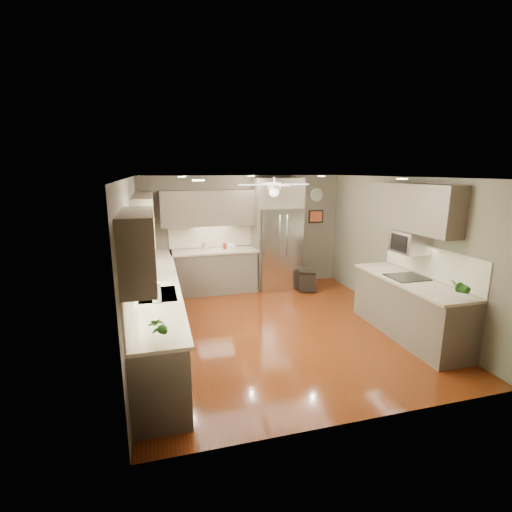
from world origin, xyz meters
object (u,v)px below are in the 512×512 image
refrigerator (278,236)px  stool (307,281)px  soap_bottle (146,278)px  canister_c (207,246)px  paper_towel (156,292)px  potted_plant_left (157,327)px  bowl (231,248)px  canister_b (204,247)px  canister_d (225,246)px  potted_plant_right (458,287)px  microwave (410,242)px

refrigerator → stool: 1.18m
soap_bottle → canister_c: bearing=61.0°
soap_bottle → paper_towel: size_ratio=0.62×
canister_c → soap_bottle: canister_c is taller
refrigerator → canister_c: bearing=177.5°
canister_c → paper_towel: bearing=-109.2°
potted_plant_left → bowl: bearing=69.1°
canister_b → soap_bottle: bearing=-117.8°
soap_bottle → stool: soap_bottle is taller
canister_d → paper_towel: (-1.46, -3.08, 0.08)m
soap_bottle → potted_plant_right: potted_plant_right is taller
canister_c → potted_plant_right: potted_plant_right is taller
microwave → canister_b: bearing=136.6°
bowl → refrigerator: size_ratio=0.08×
soap_bottle → microwave: microwave is taller
microwave → paper_towel: 4.00m
canister_b → canister_d: (0.44, -0.00, -0.01)m
paper_towel → potted_plant_left: bearing=-90.2°
canister_b → soap_bottle: soap_bottle is taller
microwave → stool: 2.69m
potted_plant_left → bowl: (1.60, 4.17, -0.13)m
canister_d → soap_bottle: 2.72m
potted_plant_left → stool: bearing=49.1°
canister_c → bowl: bearing=-4.3°
canister_c → potted_plant_left: size_ratio=0.65×
microwave → paper_towel: size_ratio=1.95×
potted_plant_right → refrigerator: (-1.22, 3.88, 0.09)m
canister_d → potted_plant_left: potted_plant_left is taller
soap_bottle → potted_plant_left: bearing=-86.2°
canister_c → potted_plant_right: (2.80, -3.95, 0.07)m
canister_d → refrigerator: size_ratio=0.05×
canister_d → stool: bearing=-17.1°
canister_b → canister_d: canister_b is taller
microwave → canister_c: bearing=136.3°
bowl → potted_plant_left: bearing=-110.9°
potted_plant_left → potted_plant_right: 3.88m
potted_plant_right → refrigerator: refrigerator is taller
canister_d → refrigerator: 1.20m
stool → canister_d: bearing=162.9°
potted_plant_left → potted_plant_right: (3.87, 0.26, 0.01)m
potted_plant_left → canister_c: bearing=75.7°
potted_plant_left → microwave: (3.97, 1.43, 0.38)m
canister_b → microwave: (2.95, -2.79, 0.47)m
canister_c → soap_bottle: size_ratio=1.14×
stool → paper_towel: bearing=-141.3°
canister_b → microwave: microwave is taller
bowl → potted_plant_right: bearing=-59.8°
potted_plant_right → bowl: bearing=120.2°
microwave → paper_towel: bearing=-175.8°
canister_d → microwave: size_ratio=0.23×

